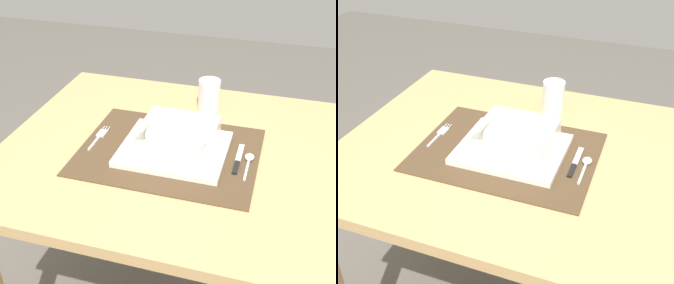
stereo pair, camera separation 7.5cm
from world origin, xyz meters
TOP-DOWN VIEW (x-y plane):
  - dining_table at (0.00, 0.00)m, footprint 0.90×0.77m
  - placemat at (-0.00, -0.02)m, footprint 0.46×0.36m
  - serving_plate at (0.01, -0.02)m, footprint 0.27×0.23m
  - porridge_bowl at (0.02, -0.02)m, footprint 0.19×0.19m
  - fork at (-0.20, -0.01)m, footprint 0.02×0.13m
  - spoon at (0.21, -0.01)m, footprint 0.02×0.12m
  - butter_knife at (0.18, -0.02)m, footprint 0.01×0.13m
  - drinking_glass at (0.05, 0.24)m, footprint 0.07×0.07m

SIDE VIEW (x-z plane):
  - dining_table at x=0.00m, z-range 0.26..0.99m
  - placemat at x=0.00m, z-range 0.73..0.73m
  - fork at x=-0.20m, z-range 0.73..0.74m
  - butter_knife at x=0.18m, z-range 0.73..0.74m
  - spoon at x=0.21m, z-range 0.73..0.74m
  - serving_plate at x=0.01m, z-range 0.73..0.75m
  - porridge_bowl at x=0.02m, z-range 0.74..0.80m
  - drinking_glass at x=0.05m, z-range 0.73..0.82m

